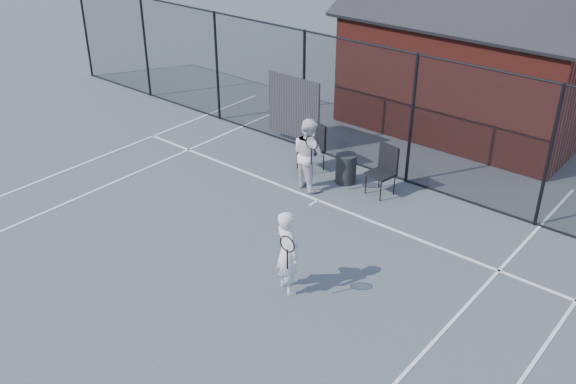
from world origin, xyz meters
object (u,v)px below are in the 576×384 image
Objects in this scene: player_back at (309,154)px; chair_left at (311,148)px; chair_right at (381,172)px; waste_bin at (346,168)px; player_front at (287,252)px; clubhouse at (472,68)px.

chair_left is (-0.52, 0.74, -0.27)m from player_back.
chair_left is at bearing 124.75° from player_back.
chair_left is 1.01× the size of chair_right.
player_back reaches higher than chair_right.
player_back reaches higher than chair_left.
player_back is 1.02m from waste_bin.
chair_left is (-2.58, 3.97, -0.23)m from player_front.
chair_left is at bearing 123.02° from player_front.
player_back is 1.62m from chair_right.
waste_bin is at bearing 56.02° from player_back.
player_front is (1.01, -8.87, -0.83)m from clubhouse.
chair_left is (-1.57, -4.90, -1.06)m from clubhouse.
waste_bin is at bearing -96.46° from clubhouse.
player_front is at bearing -68.49° from waste_bin.
player_front is 0.95× the size of player_back.
player_front is 1.42× the size of chair_right.
player_front is 1.41× the size of chair_left.
waste_bin is (-0.55, -4.90, -1.26)m from clubhouse.
player_back is at bearing -142.19° from chair_right.
waste_bin is at bearing 14.53° from chair_left.
chair_right is at bearing 14.53° from chair_left.
clubhouse reaches higher than player_back.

